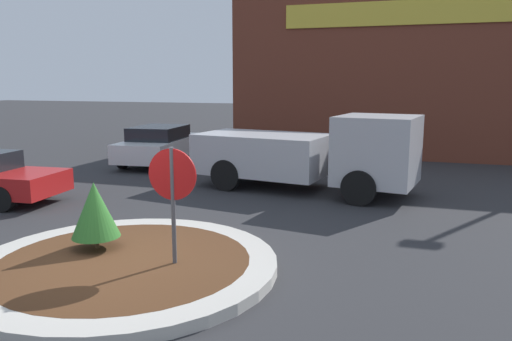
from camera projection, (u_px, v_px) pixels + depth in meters
The scene contains 7 objects.
ground_plane at pixel (125, 270), 8.19m from camera, with size 120.00×120.00×0.00m, color #2D2D30.
traffic_island at pixel (124, 265), 8.18m from camera, with size 5.03×5.03×0.18m.
stop_sign at pixel (173, 187), 7.81m from camera, with size 0.82×0.07×2.06m.
island_shrub at pixel (95, 210), 8.61m from camera, with size 0.83×0.83×1.18m.
utility_truck at pixel (310, 153), 13.94m from camera, with size 6.44×3.08×2.18m.
storefront_building at pixel (424, 78), 21.62m from camera, with size 15.50×6.07×6.41m.
parked_sedan_white at pixel (161, 144), 18.77m from camera, with size 2.27×4.79×1.42m.
Camera 1 is at (4.42, -6.75, 3.06)m, focal length 35.00 mm.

